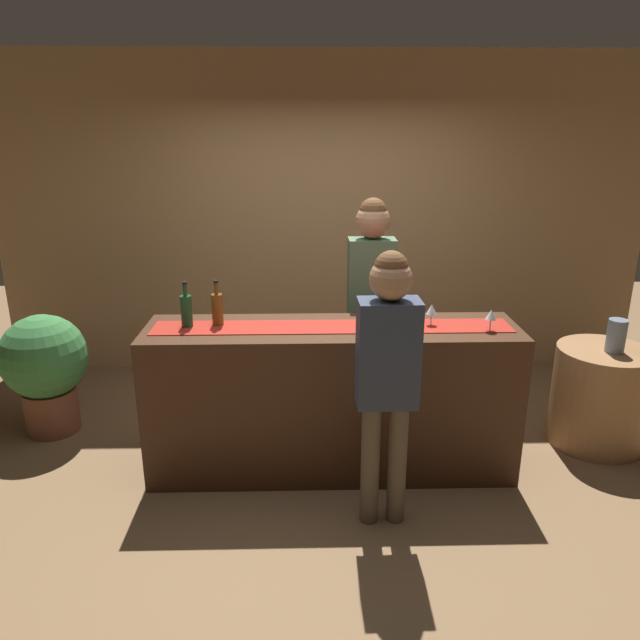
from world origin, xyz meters
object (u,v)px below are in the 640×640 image
wine_glass_near_customer (491,315)px  customer_sipping (388,364)px  potted_plant_tall (45,366)px  wine_glass_mid_counter (432,310)px  wine_bottle_green (186,310)px  bartender (371,289)px  vase_on_side_table (616,336)px  wine_bottle_amber (217,309)px  round_side_table (599,396)px  wine_bottle_clear (392,306)px

wine_glass_near_customer → customer_sipping: bearing=-145.1°
potted_plant_tall → customer_sipping: bearing=-25.8°
wine_glass_mid_counter → potted_plant_tall: 2.91m
potted_plant_tall → wine_bottle_green: bearing=-24.1°
bartender → vase_on_side_table: (1.71, -0.33, -0.26)m
wine_bottle_amber → bartender: 1.18m
vase_on_side_table → wine_glass_mid_counter: bearing=-170.6°
wine_glass_near_customer → wine_bottle_green: bearing=176.1°
wine_bottle_amber → round_side_table: wine_bottle_amber is taller
vase_on_side_table → round_side_table: bearing=121.0°
wine_glass_near_customer → bartender: bartender is taller
wine_glass_mid_counter → round_side_table: bearing=11.4°
wine_bottle_green → wine_glass_near_customer: 1.94m
wine_bottle_amber → customer_sipping: (1.03, -0.67, -0.12)m
wine_bottle_clear → bartender: 0.50m
wine_bottle_clear → wine_bottle_amber: bearing=-178.5°
wine_glass_mid_counter → round_side_table: (1.34, 0.27, -0.76)m
wine_glass_mid_counter → round_side_table: 1.57m
wine_bottle_clear → vase_on_side_table: bearing=5.4°
wine_bottle_green → bartender: size_ratio=0.17×
bartender → round_side_table: size_ratio=2.42×
wine_glass_near_customer → bartender: size_ratio=0.08×
wine_glass_mid_counter → vase_on_side_table: (1.37, 0.23, -0.27)m
wine_bottle_green → wine_bottle_clear: same height
wine_glass_mid_counter → round_side_table: wine_glass_mid_counter is taller
vase_on_side_table → wine_bottle_green: bearing=-175.8°
wine_glass_mid_counter → customer_sipping: customer_sipping is taller
wine_glass_near_customer → vase_on_side_table: wine_glass_near_customer is taller
round_side_table → wine_glass_mid_counter: bearing=-168.6°
wine_bottle_amber → bartender: (1.06, 0.52, -0.02)m
round_side_table → vase_on_side_table: (0.03, -0.04, 0.49)m
wine_bottle_amber → bartender: bartender is taller
wine_bottle_amber → round_side_table: (2.74, 0.23, -0.77)m
bartender → vase_on_side_table: bearing=168.7°
round_side_table → wine_bottle_amber: bearing=-175.2°
wine_glass_near_customer → customer_sipping: (-0.72, -0.50, -0.12)m
wine_bottle_clear → customer_sipping: (-0.12, -0.70, -0.12)m
wine_bottle_green → wine_bottle_amber: 0.20m
wine_bottle_clear → wine_glass_mid_counter: size_ratio=2.10×
wine_bottle_amber → customer_sipping: 1.23m
wine_bottle_amber → wine_bottle_green: bearing=-170.6°
wine_glass_near_customer → round_side_table: (0.99, 0.39, -0.76)m
wine_bottle_clear → wine_glass_near_customer: size_ratio=2.10×
wine_bottle_clear → round_side_table: (1.59, 0.20, -0.77)m
wine_bottle_amber → potted_plant_tall: wine_bottle_amber is taller
round_side_table → vase_on_side_table: vase_on_side_table is taller
wine_glass_mid_counter → bartender: (-0.33, 0.56, -0.01)m
customer_sipping → vase_on_side_table: (1.74, 0.85, -0.16)m
wine_glass_near_customer → customer_sipping: size_ratio=0.09×
wine_bottle_green → vase_on_side_table: (2.96, 0.22, -0.28)m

